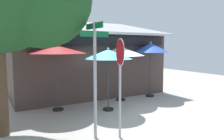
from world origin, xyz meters
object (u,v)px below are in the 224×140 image
Objects in this scene: patio_umbrella_ivory_right at (121,51)px; patio_umbrella_royal_blue_far_right at (151,48)px; patio_umbrella_crimson_left at (57,50)px; street_sign_post at (95,69)px; patio_umbrella_teal_center at (108,55)px; stop_sign at (120,69)px.

patio_umbrella_ivory_right is 1.79m from patio_umbrella_royal_blue_far_right.
patio_umbrella_crimson_left is 4.92m from patio_umbrella_royal_blue_far_right.
street_sign_post is at bearing -87.05° from patio_umbrella_crimson_left.
street_sign_post is 2.77m from patio_umbrella_teal_center.
patio_umbrella_crimson_left is 3.14m from patio_umbrella_ivory_right.
stop_sign is 0.99× the size of patio_umbrella_royal_blue_far_right.
patio_umbrella_ivory_right is (1.33, 1.14, 0.10)m from patio_umbrella_teal_center.
patio_umbrella_teal_center is 0.90× the size of patio_umbrella_royal_blue_far_right.
street_sign_post reaches higher than patio_umbrella_ivory_right.
stop_sign reaches higher than patio_umbrella_crimson_left.
stop_sign is at bearing -122.49° from patio_umbrella_ivory_right.
patio_umbrella_royal_blue_far_right is (4.75, 3.32, 0.53)m from street_sign_post.
patio_umbrella_royal_blue_far_right is (3.11, 1.11, 0.25)m from patio_umbrella_teal_center.
patio_umbrella_teal_center is at bearing -139.26° from patio_umbrella_ivory_right.
patio_umbrella_royal_blue_far_right reaches higher than patio_umbrella_ivory_right.
patio_umbrella_teal_center is 0.96× the size of patio_umbrella_ivory_right.
street_sign_post is 1.28× the size of patio_umbrella_teal_center.
stop_sign is 5.56m from patio_umbrella_royal_blue_far_right.
street_sign_post reaches higher than stop_sign.
street_sign_post is 4.50m from patio_umbrella_ivory_right.
patio_umbrella_royal_blue_far_right is at bearing 41.53° from stop_sign.
patio_umbrella_royal_blue_far_right is at bearing 1.45° from patio_umbrella_crimson_left.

